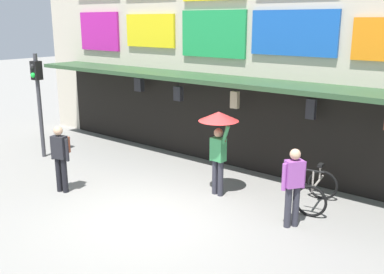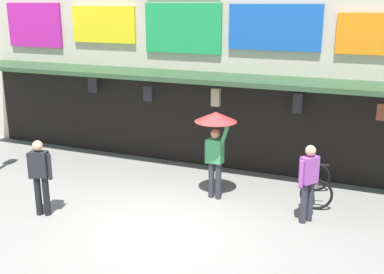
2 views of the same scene
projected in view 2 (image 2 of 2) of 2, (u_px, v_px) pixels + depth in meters
ground_plane at (163, 229)px, 9.48m from camera, size 80.00×80.00×0.00m
shopfront at (234, 21)px, 12.44m from camera, size 18.00×2.60×8.00m
bicycle_parked at (316, 184)px, 10.78m from camera, size 0.90×1.26×1.05m
pedestrian_with_umbrella at (216, 131)px, 10.55m from camera, size 0.96×0.96×2.08m
pedestrian_in_yellow at (40, 172)px, 9.88m from camera, size 0.51×0.42×1.68m
pedestrian_in_black at (308, 179)px, 9.55m from camera, size 0.38×0.45×1.68m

